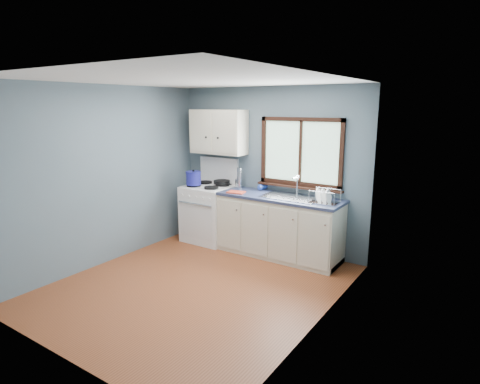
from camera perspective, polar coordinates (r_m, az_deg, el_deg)
The scene contains 19 objects.
floor at distance 5.20m, azimuth -6.12°, elevation -13.22°, with size 3.20×3.60×0.02m, color brown.
ceiling at distance 4.70m, azimuth -6.84°, elevation 15.70°, with size 3.20×3.60×0.02m, color white.
wall_back at distance 6.27m, azimuth 4.23°, elevation 3.32°, with size 3.20×0.02×2.50m, color slate.
wall_front at distance 3.64m, azimuth -25.09°, elevation -4.39°, with size 3.20×0.02×2.50m, color slate.
wall_left at distance 5.94m, azimuth -18.46°, elevation 2.23°, with size 0.02×3.60×2.50m, color slate.
wall_right at distance 3.98m, azimuth 11.63°, elevation -2.12°, with size 0.02×3.60×2.50m, color slate.
gas_range at distance 6.67m, azimuth -4.45°, elevation -2.79°, with size 0.76×0.69×1.36m.
base_cabinets at distance 6.02m, azimuth 5.57°, elevation -5.31°, with size 1.85×0.60×0.88m.
countertop at distance 5.89m, azimuth 5.66°, elevation -0.76°, with size 1.89×0.64×0.04m, color #212842.
sink at distance 5.82m, azimuth 7.22°, elevation -1.37°, with size 0.84×0.46×0.44m.
window at distance 5.96m, azimuth 8.59°, elevation 4.94°, with size 1.36×0.10×1.03m.
upper_cabinets at distance 6.51m, azimuth -3.10°, elevation 8.54°, with size 0.95×0.35×0.70m.
skillet at distance 6.57m, azimuth -2.59°, elevation 1.42°, with size 0.43×0.35×0.05m.
stockpot at distance 6.51m, azimuth -6.63°, elevation 2.00°, with size 0.27×0.27×0.24m.
utensil_crock at distance 6.44m, azimuth -0.18°, elevation 1.27°, with size 0.14×0.14×0.36m.
thermos at distance 6.38m, azimuth -0.08°, elevation 2.00°, with size 0.08×0.08×0.33m, color silver.
soap_bottle at distance 6.22m, azimuth 2.72°, elevation 1.28°, with size 0.09×0.09×0.24m, color blue.
dish_towel at distance 6.07m, azimuth -0.56°, elevation -0.03°, with size 0.25×0.18×0.02m, color red.
dish_rack at distance 5.55m, azimuth 11.87°, elevation -1.01°, with size 0.38×0.30×0.19m.
Camera 1 is at (3.03, -3.59, 2.22)m, focal length 30.00 mm.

